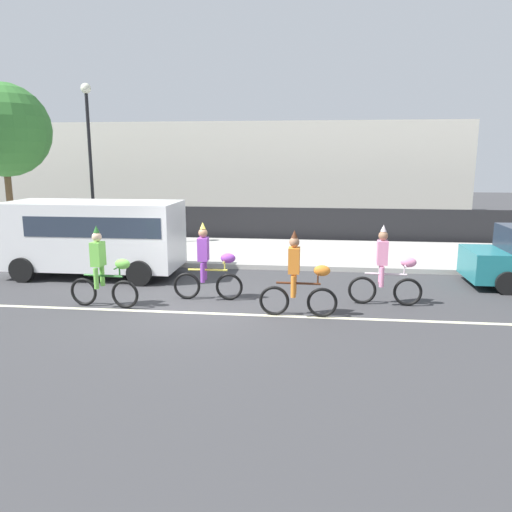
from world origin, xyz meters
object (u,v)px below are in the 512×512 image
at_px(parade_cyclist_lime, 103,272).
at_px(street_lamp_post, 89,142).
at_px(parked_van_white, 96,233).
at_px(parade_cyclist_purple, 208,266).
at_px(parade_cyclist_orange, 299,279).
at_px(parade_cyclist_pink, 386,270).

distance_m(parade_cyclist_lime, street_lamp_post, 8.30).
height_order(parade_cyclist_lime, parked_van_white, parked_van_white).
distance_m(parade_cyclist_lime, parade_cyclist_purple, 2.45).
height_order(parade_cyclist_lime, parade_cyclist_orange, same).
height_order(parade_cyclist_orange, parked_van_white, parked_van_white).
bearing_deg(parade_cyclist_orange, street_lamp_post, 137.95).
relative_size(parade_cyclist_lime, parade_cyclist_orange, 1.00).
relative_size(parade_cyclist_purple, parked_van_white, 0.38).
bearing_deg(parade_cyclist_pink, parade_cyclist_purple, -179.19).
xyz_separation_m(parade_cyclist_lime, parade_cyclist_orange, (4.52, -0.18, 0.00)).
xyz_separation_m(parade_cyclist_lime, street_lamp_post, (-3.34, 6.92, 3.15)).
relative_size(parade_cyclist_purple, parade_cyclist_pink, 1.00).
distance_m(parade_cyclist_orange, parade_cyclist_pink, 2.30).
bearing_deg(parade_cyclist_purple, parade_cyclist_orange, -25.25).
relative_size(parade_cyclist_orange, parade_cyclist_pink, 1.00).
relative_size(parked_van_white, street_lamp_post, 0.85).
relative_size(parade_cyclist_lime, street_lamp_post, 0.33).
xyz_separation_m(parade_cyclist_orange, parked_van_white, (-6.02, 3.16, 0.44)).
bearing_deg(parade_cyclist_orange, parade_cyclist_purple, 154.75).
bearing_deg(street_lamp_post, parade_cyclist_pink, -31.18).
bearing_deg(parade_cyclist_purple, parade_cyclist_pink, 0.81).
bearing_deg(parade_cyclist_pink, parade_cyclist_orange, -150.96).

